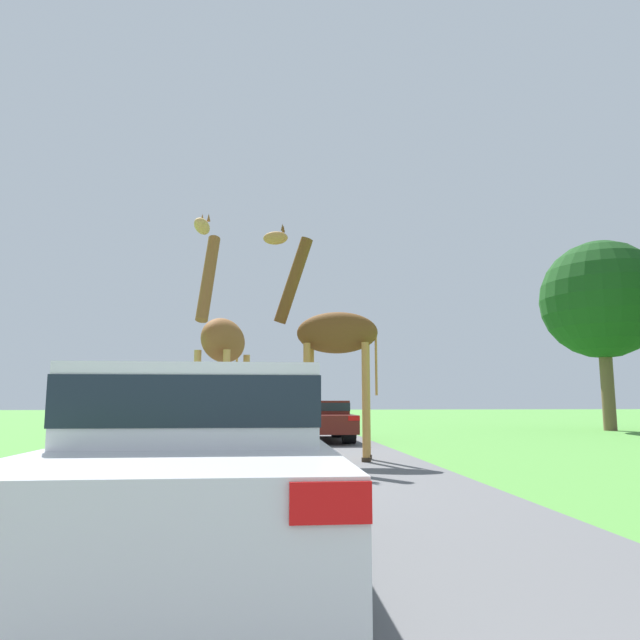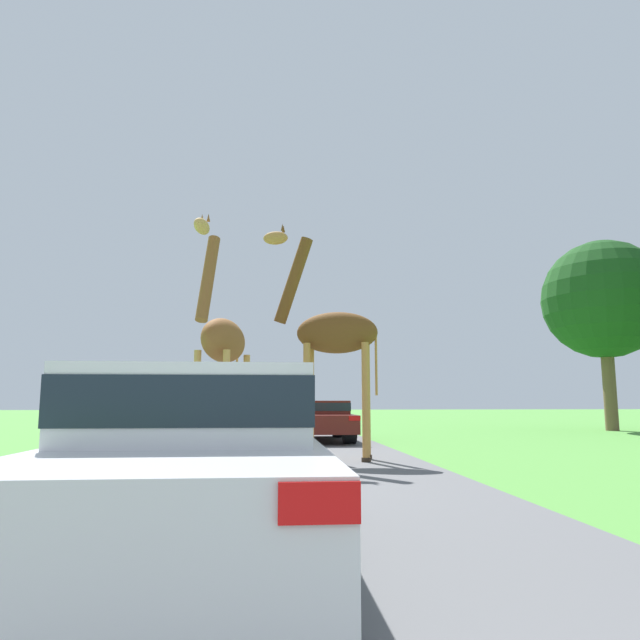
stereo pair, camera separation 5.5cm
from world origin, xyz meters
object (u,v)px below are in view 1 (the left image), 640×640
at_px(car_queue_right, 320,418).
at_px(giraffe_companion, 222,342).
at_px(giraffe_near_road, 331,336).
at_px(tree_left_edge, 601,300).
at_px(car_lead_maroon, 203,460).
at_px(car_queue_left, 217,412).

bearing_deg(car_queue_right, giraffe_companion, -113.51).
bearing_deg(giraffe_companion, giraffe_near_road, -163.47).
bearing_deg(tree_left_edge, car_lead_maroon, -128.96).
relative_size(car_queue_right, tree_left_edge, 0.58).
relative_size(giraffe_near_road, car_queue_right, 1.11).
bearing_deg(giraffe_companion, tree_left_edge, -129.69).
distance_m(car_queue_right, car_queue_left, 8.77).
relative_size(car_queue_left, tree_left_edge, 0.55).
distance_m(giraffe_companion, car_lead_maroon, 7.70).
bearing_deg(car_queue_left, tree_left_edge, -10.77).
distance_m(car_lead_maroon, car_queue_left, 21.49).
relative_size(giraffe_near_road, tree_left_edge, 0.64).
bearing_deg(tree_left_edge, car_queue_right, -159.43).
height_order(car_lead_maroon, car_queue_left, car_lead_maroon).
xyz_separation_m(car_lead_maroon, car_queue_left, (-1.71, 21.42, -0.06)).
bearing_deg(giraffe_near_road, car_lead_maroon, 178.41).
xyz_separation_m(car_queue_left, tree_left_edge, (16.49, -3.14, 4.81)).
height_order(car_lead_maroon, car_queue_right, car_lead_maroon).
relative_size(car_queue_right, car_queue_left, 1.05).
distance_m(giraffe_near_road, car_lead_maroon, 8.00).
bearing_deg(giraffe_near_road, car_queue_left, 26.69).
bearing_deg(car_lead_maroon, car_queue_right, 80.92).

